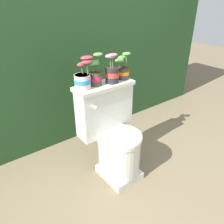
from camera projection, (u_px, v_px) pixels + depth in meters
The scene contains 7 objects.
ground_plane at pixel (116, 177), 1.87m from camera, with size 12.00×12.00×0.00m, color #75664C.
hedge_backdrop at pixel (49, 60), 2.35m from camera, with size 3.87×0.86×1.53m.
toilet at pixel (113, 136), 1.79m from camera, with size 0.49×0.47×0.78m.
potted_plant_left at pixel (83, 77), 1.55m from camera, with size 0.15×0.13×0.23m.
potted_plant_midleft at pixel (96, 74), 1.61m from camera, with size 0.13×0.09×0.24m.
potted_plant_middle at pixel (112, 72), 1.66m from camera, with size 0.13×0.11×0.23m.
potted_plant_midright at pixel (123, 69), 1.74m from camera, with size 0.13×0.11×0.22m.
Camera 1 is at (-0.87, -1.09, 1.37)m, focal length 35.00 mm.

